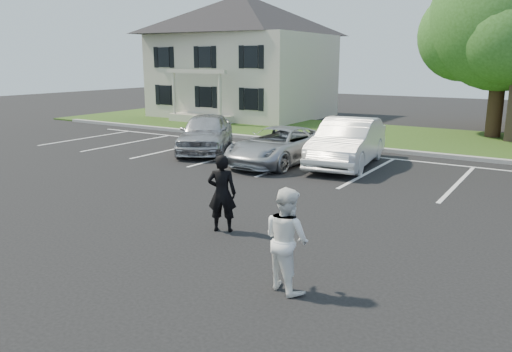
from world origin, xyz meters
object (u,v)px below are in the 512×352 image
Objects in this scene: man_white_shirt at (287,239)px; car_white_sedan at (347,142)px; house at (243,57)px; car_silver_minivan at (279,146)px; man_black_suit at (222,193)px; tree at (507,21)px; car_silver_west at (206,133)px.

car_white_sedan is at bearing -51.18° from man_white_shirt.
house reaches higher than man_white_shirt.
house is at bearing 128.70° from car_white_sedan.
house reaches higher than car_silver_minivan.
man_black_suit is 7.99m from car_white_sedan.
house is 1.17× the size of tree.
tree reaches higher than car_silver_west.
man_white_shirt is at bearing 119.29° from man_black_suit.
house is at bearing 89.07° from car_silver_west.
house is 2.07× the size of car_white_sedan.
car_silver_west is at bearing -24.25° from man_white_shirt.
tree is 5.21× the size of man_black_suit.
man_black_suit is at bearing -78.15° from car_silver_west.
car_silver_minivan is at bearing -163.57° from car_white_sedan.
car_silver_minivan is 0.94× the size of car_white_sedan.
car_silver_minivan is at bearing -37.49° from man_white_shirt.
car_silver_minivan is 2.42m from car_white_sedan.
tree is 19.96m from man_white_shirt.
man_black_suit is at bearing -95.03° from car_white_sedan.
tree is at bearing -69.75° from man_white_shirt.
car_silver_minivan is (9.73, -12.29, -3.18)m from house.
car_silver_minivan is (-2.60, 6.98, -0.20)m from man_black_suit.
man_black_suit is at bearing -57.40° from house.
tree is (15.46, -1.56, 1.52)m from house.
car_white_sedan is at bearing -109.95° from tree.
man_white_shirt is (-0.60, -19.43, -4.50)m from tree.
tree is at bearing 19.36° from car_silver_west.
man_white_shirt is (2.53, -1.73, 0.00)m from man_black_suit.
tree is at bearing 63.88° from car_silver_minivan.
man_black_suit is 9.73m from car_silver_west.
car_silver_west is at bearing 174.58° from car_silver_minivan.
man_white_shirt reaches higher than man_black_suit.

